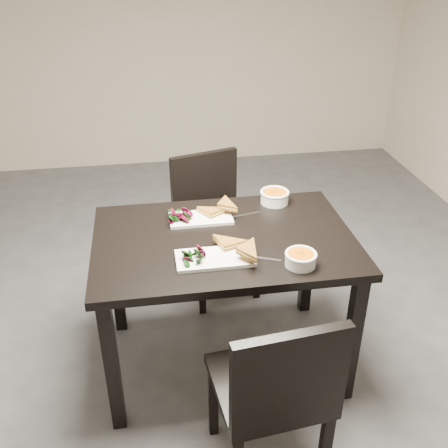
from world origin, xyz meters
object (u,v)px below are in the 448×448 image
soup_bowl_far (275,196)px  table (224,255)px  soup_bowl_near (301,258)px  plate_far (201,218)px  plate_near (215,258)px  chair_near (276,390)px  chair_far (212,216)px

soup_bowl_far → table: bearing=-135.9°
soup_bowl_near → plate_far: 0.59m
plate_near → soup_bowl_near: (0.35, -0.10, 0.03)m
chair_near → plate_far: (-0.17, 0.87, 0.27)m
soup_bowl_near → chair_near: bearing=-115.5°
chair_near → chair_far: 1.39m
table → plate_far: (-0.09, 0.18, 0.11)m
table → soup_bowl_near: size_ratio=8.84×
soup_bowl_near → plate_far: size_ratio=0.44×
chair_near → soup_bowl_far: bearing=70.9°
table → chair_near: (0.09, -0.69, -0.17)m
chair_near → soup_bowl_far: size_ratio=5.65×
soup_bowl_near → soup_bowl_far: size_ratio=0.90×
table → chair_far: (0.04, 0.70, -0.17)m
plate_near → plate_far: 0.36m
chair_near → plate_near: 0.60m
plate_far → soup_bowl_far: 0.42m
soup_bowl_near → soup_bowl_far: soup_bowl_far is taller
plate_near → plate_far: bearing=92.7°
chair_far → soup_bowl_near: size_ratio=6.26×
chair_near → plate_near: chair_near is taller
chair_far → soup_bowl_near: chair_far is taller
plate_near → plate_far: (-0.02, 0.36, -0.00)m
chair_near → chair_far: bearing=85.9°
chair_near → chair_far: (-0.05, 1.39, 0.00)m
plate_near → soup_bowl_far: (0.38, 0.49, 0.03)m
chair_near → plate_near: size_ratio=2.54×
chair_near → plate_near: bearing=100.9°
plate_far → plate_near: bearing=-87.3°
table → soup_bowl_far: (0.31, 0.31, 0.14)m
chair_near → table: bearing=91.0°
table → chair_near: chair_near is taller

